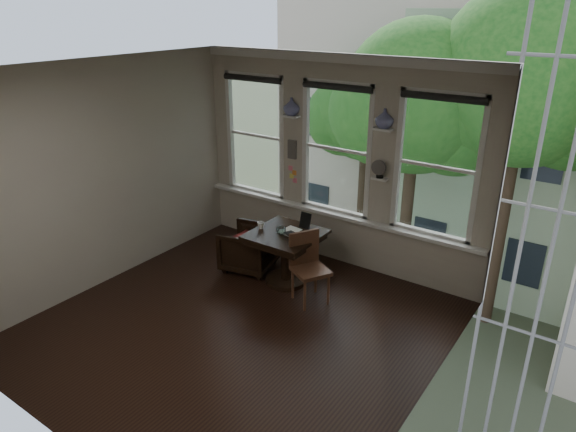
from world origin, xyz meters
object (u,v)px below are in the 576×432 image
Objects in this scene: table at (286,258)px; armchair_left at (248,248)px; laptop at (291,237)px; side_chair_right at (311,270)px; mug at (261,225)px.

armchair_left is at bearing 177.97° from table.
table is 1.27× the size of armchair_left.
side_chair_right is at bearing 1.26° from laptop.
side_chair_right is 0.99m from mug.
mug is at bearing -169.65° from table.
armchair_left is 0.77× the size of side_chair_right.
mug is (-0.53, 0.03, 0.03)m from laptop.
laptop reaches higher than table.
table is at bearing 10.35° from mug.
laptop is (0.83, -0.12, 0.44)m from armchair_left.
mug is at bearing 109.41° from side_chair_right.
armchair_left is at bearing -167.99° from laptop.
armchair_left is (-0.68, 0.02, -0.05)m from table.
side_chair_right is (0.55, -0.23, 0.09)m from table.
laptop is at bearing -30.90° from table.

